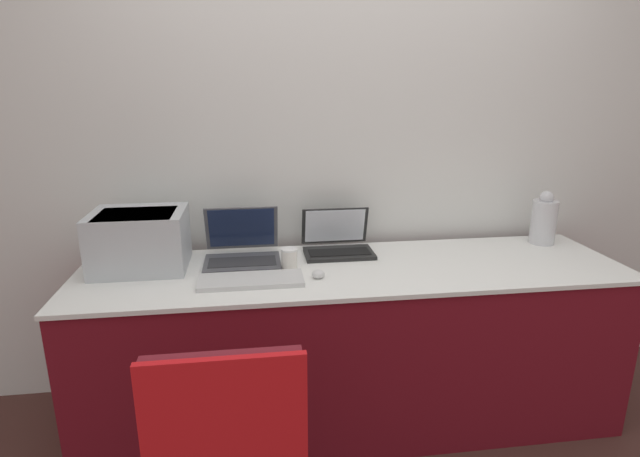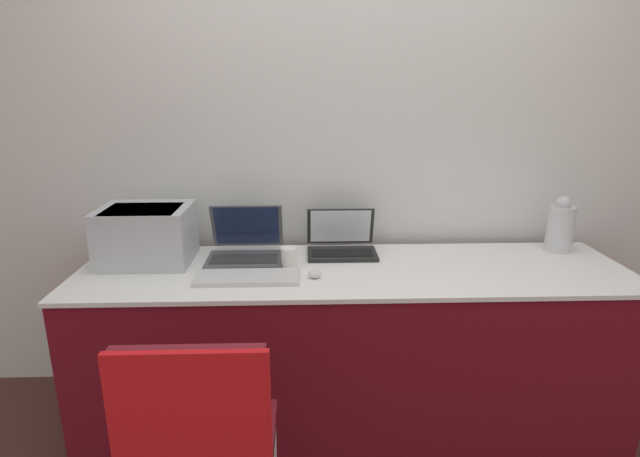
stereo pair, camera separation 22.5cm
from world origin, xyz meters
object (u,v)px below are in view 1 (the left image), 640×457
laptop_left (242,250)px  external_keyboard (251,280)px  printer (140,238)px  metal_pitcher (544,220)px  laptop_right (337,243)px  chair (229,444)px  mouse (318,274)px  coffee_cup (289,258)px

laptop_left → external_keyboard: (0.04, -0.28, -0.04)m
printer → metal_pitcher: 2.02m
laptop_right → external_keyboard: laptop_right is taller
printer → external_keyboard: size_ratio=0.92×
printer → chair: 1.10m
printer → metal_pitcher: size_ratio=1.46×
mouse → chair: bearing=-117.3°
external_keyboard → metal_pitcher: size_ratio=1.58×
printer → metal_pitcher: (2.02, 0.10, -0.02)m
laptop_right → printer: bearing=-174.0°
metal_pitcher → mouse: bearing=-164.9°
printer → laptop_right: (0.92, 0.10, -0.09)m
laptop_left → mouse: 0.43m
printer → chair: size_ratio=0.45×
laptop_left → chair: laptop_left is taller
printer → coffee_cup: bearing=-8.1°
printer → mouse: size_ratio=7.03×
printer → external_keyboard: (0.49, -0.25, -0.13)m
chair → coffee_cup: bearing=73.5°
printer → laptop_left: 0.46m
printer → external_keyboard: printer is taller
printer → external_keyboard: bearing=-26.6°
printer → laptop_right: printer is taller
laptop_left → external_keyboard: laptop_left is taller
printer → laptop_left: (0.45, 0.04, -0.09)m
coffee_cup → mouse: size_ratio=1.61×
laptop_right → coffee_cup: size_ratio=3.62×
external_keyboard → chair: (-0.08, -0.70, -0.24)m
metal_pitcher → chair: 1.95m
coffee_cup → laptop_left: bearing=148.1°
laptop_left → coffee_cup: size_ratio=3.76×
mouse → metal_pitcher: bearing=15.1°
laptop_right → coffee_cup: bearing=-143.3°
laptop_left → metal_pitcher: bearing=2.1°
mouse → chair: size_ratio=0.06×
coffee_cup → metal_pitcher: bearing=8.0°
printer → coffee_cup: 0.68m
external_keyboard → printer: bearing=153.4°
laptop_left → external_keyboard: 0.29m
mouse → chair: 0.84m
mouse → printer: bearing=163.1°
laptop_right → metal_pitcher: size_ratio=1.20×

